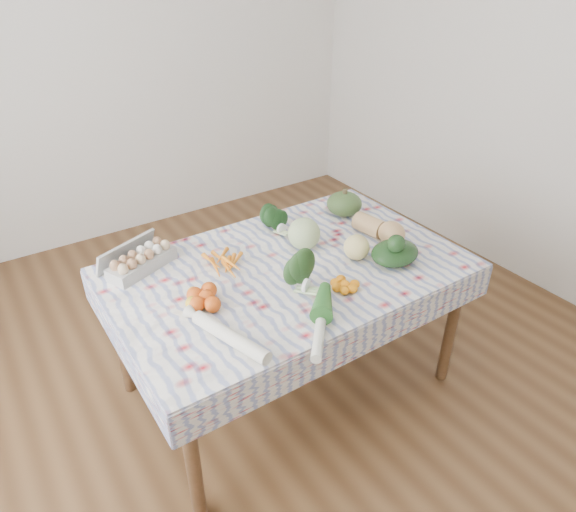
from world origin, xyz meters
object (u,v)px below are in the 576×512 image
object	(u,v)px
egg_carton	(142,261)
cabbage	(304,234)
kabocha_squash	(344,204)
butternut_squash	(380,227)
dining_table	(288,281)
grapefruit	(356,247)

from	to	relation	value
egg_carton	cabbage	size ratio (longest dim) A/B	2.06
egg_carton	kabocha_squash	distance (m)	1.16
egg_carton	butternut_squash	world-z (taller)	butternut_squash
egg_carton	dining_table	bearing A→B (deg)	-53.90
dining_table	butternut_squash	world-z (taller)	butternut_squash
dining_table	egg_carton	distance (m)	0.70
egg_carton	butternut_squash	size ratio (longest dim) A/B	1.18
cabbage	butternut_squash	bearing A→B (deg)	-19.22
grapefruit	kabocha_squash	bearing A→B (deg)	57.96
kabocha_squash	grapefruit	size ratio (longest dim) A/B	1.59
dining_table	butternut_squash	distance (m)	0.57
butternut_squash	grapefruit	xyz separation A→B (m)	(-0.23, -0.09, -0.00)
grapefruit	egg_carton	bearing A→B (deg)	151.79
cabbage	butternut_squash	size ratio (longest dim) A/B	0.57
egg_carton	cabbage	distance (m)	0.79
kabocha_squash	egg_carton	bearing A→B (deg)	176.25
kabocha_squash	cabbage	size ratio (longest dim) A/B	1.22
dining_table	kabocha_squash	size ratio (longest dim) A/B	8.03
cabbage	butternut_squash	xyz separation A→B (m)	(0.38, -0.13, -0.02)
kabocha_squash	butternut_squash	size ratio (longest dim) A/B	0.70
egg_carton	kabocha_squash	bearing A→B (deg)	-26.04
kabocha_squash	butternut_squash	bearing A→B (deg)	-94.01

